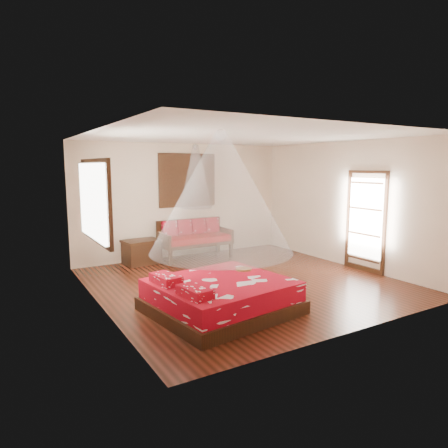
{
  "coord_description": "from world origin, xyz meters",
  "views": [
    {
      "loc": [
        -4.2,
        -6.32,
        2.26
      ],
      "look_at": [
        -0.34,
        0.2,
        1.15
      ],
      "focal_mm": 32.0,
      "sensor_mm": 36.0,
      "label": 1
    }
  ],
  "objects": [
    {
      "name": "room",
      "position": [
        0.0,
        0.0,
        1.4
      ],
      "size": [
        5.54,
        5.54,
        2.84
      ],
      "color": "black",
      "rests_on": "ground"
    },
    {
      "name": "shutter_panel",
      "position": [
        0.1,
        2.72,
        1.9
      ],
      "size": [
        1.52,
        0.06,
        1.32
      ],
      "color": "black",
      "rests_on": "wall_back"
    },
    {
      "name": "bed",
      "position": [
        -1.21,
        -1.16,
        0.25
      ],
      "size": [
        2.27,
        2.1,
        0.64
      ],
      "rotation": [
        0.0,
        0.0,
        0.13
      ],
      "color": "black",
      "rests_on": "floor"
    },
    {
      "name": "mosquito_net_daybed",
      "position": [
        0.1,
        2.25,
        2.0
      ],
      "size": [
        0.78,
        0.78,
        1.5
      ],
      "primitive_type": "cone",
      "color": "silver",
      "rests_on": "ceiling"
    },
    {
      "name": "storage_chest",
      "position": [
        -1.22,
        2.45,
        0.28
      ],
      "size": [
        0.88,
        0.69,
        0.56
      ],
      "rotation": [
        0.0,
        0.0,
        0.12
      ],
      "color": "black",
      "rests_on": "floor"
    },
    {
      "name": "wine_tray",
      "position": [
        -0.55,
        -0.81,
        0.56
      ],
      "size": [
        0.27,
        0.27,
        0.22
      ],
      "rotation": [
        0.0,
        0.0,
        0.35
      ],
      "color": "brown",
      "rests_on": "bed"
    },
    {
      "name": "daybed",
      "position": [
        0.1,
        2.38,
        0.52
      ],
      "size": [
        1.75,
        0.78,
        0.94
      ],
      "color": "black",
      "rests_on": "floor"
    },
    {
      "name": "window_left",
      "position": [
        -2.71,
        0.2,
        1.7
      ],
      "size": [
        0.1,
        1.74,
        1.34
      ],
      "color": "black",
      "rests_on": "wall_left"
    },
    {
      "name": "glazed_door",
      "position": [
        2.72,
        -0.6,
        1.07
      ],
      "size": [
        0.08,
        1.02,
        2.16
      ],
      "color": "black",
      "rests_on": "floor"
    },
    {
      "name": "mosquito_net_main",
      "position": [
        -1.19,
        -1.16,
        1.85
      ],
      "size": [
        2.18,
        2.18,
        1.8
      ],
      "primitive_type": "cone",
      "color": "silver",
      "rests_on": "ceiling"
    }
  ]
}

